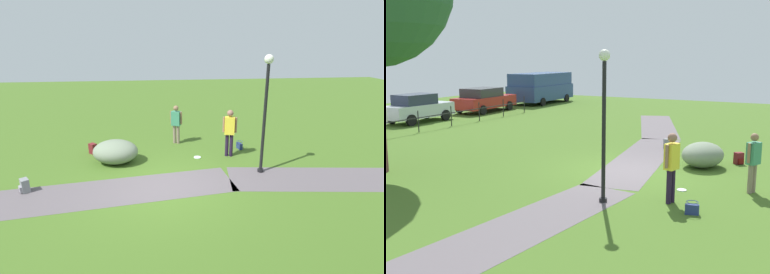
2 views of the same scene
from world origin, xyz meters
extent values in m
plane|color=#436521|center=(0.00, 0.00, 0.00)|extent=(48.00, 48.00, 0.00)
cube|color=#5E555A|center=(-6.03, 0.17, 0.00)|extent=(8.15, 2.67, 0.01)
cube|color=#5E555A|center=(1.91, 0.20, 0.00)|extent=(8.15, 2.73, 0.01)
cube|color=#5E555A|center=(9.62, 2.12, 0.00)|extent=(8.09, 4.40, 0.01)
cylinder|color=black|center=(-3.20, -0.70, 0.05)|extent=(0.20, 0.20, 0.10)
cylinder|color=black|center=(-3.20, -0.70, 1.75)|extent=(0.10, 0.10, 3.49)
sphere|color=white|center=(-3.20, -0.70, 3.63)|extent=(0.28, 0.28, 0.28)
ellipsoid|color=gray|center=(1.65, -2.04, 0.41)|extent=(1.78, 1.56, 0.82)
cylinder|color=#231530|center=(-2.55, -2.18, 0.43)|extent=(0.13, 0.13, 0.86)
cylinder|color=#231530|center=(-2.40, -2.23, 0.43)|extent=(0.13, 0.13, 0.86)
cube|color=yellow|center=(-2.47, -2.20, 1.18)|extent=(0.41, 0.33, 0.64)
cylinder|color=#936653|center=(-2.69, -2.14, 1.22)|extent=(0.08, 0.08, 0.57)
cylinder|color=#936653|center=(-2.26, -2.26, 1.22)|extent=(0.08, 0.08, 0.57)
sphere|color=#936653|center=(-2.47, -2.20, 1.65)|extent=(0.23, 0.23, 0.23)
cylinder|color=gray|center=(-0.54, -3.90, 0.39)|extent=(0.13, 0.13, 0.78)
cylinder|color=gray|center=(-0.69, -3.83, 0.39)|extent=(0.13, 0.13, 0.78)
cube|color=#3D8A67|center=(-0.62, -3.87, 1.08)|extent=(0.43, 0.37, 0.59)
cylinder|color=#8C684B|center=(-0.42, -3.96, 1.11)|extent=(0.08, 0.08, 0.52)
cylinder|color=#8C684B|center=(-0.82, -3.78, 1.11)|extent=(0.08, 0.08, 0.52)
sphere|color=#8C684B|center=(-0.62, -3.87, 1.51)|extent=(0.21, 0.21, 0.21)
cube|color=navy|center=(-3.07, -2.90, 0.12)|extent=(0.19, 0.34, 0.24)
torus|color=navy|center=(-3.07, -2.90, 0.30)|extent=(0.33, 0.33, 0.02)
cube|color=maroon|center=(2.64, -3.03, 0.20)|extent=(0.34, 0.34, 0.40)
cube|color=maroon|center=(2.55, -3.12, 0.12)|extent=(0.18, 0.18, 0.18)
cube|color=gray|center=(3.98, -0.14, 0.20)|extent=(0.32, 0.34, 0.40)
cube|color=gray|center=(4.09, -0.07, 0.12)|extent=(0.16, 0.20, 0.18)
cylinder|color=white|center=(-1.28, -2.17, 0.01)|extent=(0.26, 0.26, 0.02)
cylinder|color=black|center=(2.20, 11.50, 0.53)|extent=(0.05, 0.05, 1.05)
cylinder|color=black|center=(4.40, 11.50, 0.53)|extent=(0.05, 0.05, 1.05)
cylinder|color=black|center=(6.60, 11.50, 0.53)|extent=(0.05, 0.05, 1.05)
cylinder|color=black|center=(8.80, 11.50, 0.53)|extent=(0.05, 0.05, 1.05)
cylinder|color=black|center=(11.00, 11.50, 0.53)|extent=(0.05, 0.05, 1.05)
cube|color=silver|center=(4.71, 14.14, 0.65)|extent=(3.90, 1.67, 0.70)
cube|color=#2B3149|center=(4.47, 14.15, 1.28)|extent=(2.05, 1.48, 0.56)
cylinder|color=black|center=(5.92, 14.87, 0.30)|extent=(0.60, 0.18, 0.60)
cylinder|color=black|center=(5.87, 13.33, 0.30)|extent=(0.60, 0.18, 0.60)
cylinder|color=black|center=(3.54, 14.95, 0.30)|extent=(0.60, 0.18, 0.60)
cylinder|color=black|center=(3.49, 13.41, 0.30)|extent=(0.60, 0.18, 0.60)
cube|color=#A62520|center=(10.17, 14.02, 0.65)|extent=(4.66, 1.99, 0.70)
cube|color=#322E33|center=(9.89, 14.01, 1.28)|extent=(2.45, 1.77, 0.56)
cylinder|color=black|center=(11.56, 14.98, 0.30)|extent=(0.61, 0.18, 0.60)
cylinder|color=black|center=(11.63, 13.15, 0.30)|extent=(0.61, 0.18, 0.60)
cylinder|color=black|center=(8.72, 14.89, 0.30)|extent=(0.61, 0.18, 0.60)
cylinder|color=black|center=(8.78, 13.05, 0.30)|extent=(0.61, 0.18, 0.60)
cube|color=navy|center=(16.54, 13.74, 0.85)|extent=(5.70, 2.52, 1.10)
cube|color=navy|center=(16.54, 13.74, 1.85)|extent=(5.42, 2.40, 0.90)
cylinder|color=black|center=(18.30, 15.00, 0.30)|extent=(0.60, 0.16, 0.60)
cylinder|color=black|center=(18.30, 12.49, 0.30)|extent=(0.60, 0.16, 0.60)
cylinder|color=black|center=(14.77, 14.99, 0.30)|extent=(0.60, 0.16, 0.60)
cylinder|color=black|center=(14.77, 12.48, 0.30)|extent=(0.60, 0.16, 0.60)
camera|label=1|loc=(0.09, 8.06, 4.22)|focal=28.03mm
camera|label=2|loc=(-13.22, -5.32, 3.63)|focal=42.79mm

